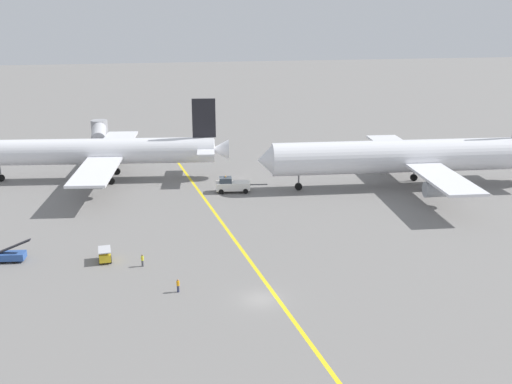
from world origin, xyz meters
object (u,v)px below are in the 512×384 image
at_px(airliner_being_pushed, 407,157).
at_px(airliner_at_gate_left, 98,152).
at_px(pushback_tug, 232,185).
at_px(gse_baggage_cart_trailing, 105,255).
at_px(gse_belt_loader_portside, 10,255).
at_px(ground_crew_wing_walker_right, 142,260).
at_px(jet_bridge, 99,132).
at_px(ground_crew_marshaller_foreground, 178,285).

bearing_deg(airliner_being_pushed, airliner_at_gate_left, 165.09).
relative_size(pushback_tug, gse_baggage_cart_trailing, 3.26).
relative_size(pushback_tug, gse_belt_loader_portside, 1.85).
bearing_deg(ground_crew_wing_walker_right, gse_belt_loader_portside, 164.47).
xyz_separation_m(airliner_being_pushed, pushback_tug, (-31.77, 2.31, -4.40)).
bearing_deg(gse_belt_loader_portside, jet_bridge, 82.88).
distance_m(ground_crew_marshaller_foreground, ground_crew_wing_walker_right, 9.09).
xyz_separation_m(airliner_being_pushed, gse_baggage_cart_trailing, (-52.44, -25.16, -4.81)).
relative_size(airliner_at_gate_left, jet_bridge, 3.14).
bearing_deg(gse_baggage_cart_trailing, gse_belt_loader_portside, 169.53).
relative_size(ground_crew_wing_walker_right, jet_bridge, 0.10).
distance_m(airliner_at_gate_left, pushback_tug, 27.11).
relative_size(pushback_tug, ground_crew_marshaller_foreground, 5.71).
height_order(gse_baggage_cart_trailing, jet_bridge, jet_bridge).
height_order(gse_belt_loader_portside, gse_baggage_cart_trailing, gse_belt_loader_portside).
relative_size(ground_crew_marshaller_foreground, jet_bridge, 0.10).
bearing_deg(gse_belt_loader_portside, airliner_being_pushed, 19.51).
height_order(airliner_being_pushed, pushback_tug, airliner_being_pushed).
height_order(ground_crew_wing_walker_right, jet_bridge, jet_bridge).
bearing_deg(gse_baggage_cart_trailing, jet_bridge, 93.98).
height_order(airliner_being_pushed, ground_crew_marshaller_foreground, airliner_being_pushed).
height_order(airliner_being_pushed, jet_bridge, airliner_being_pushed).
bearing_deg(ground_crew_marshaller_foreground, gse_baggage_cart_trailing, 129.88).
bearing_deg(ground_crew_wing_walker_right, ground_crew_marshaller_foreground, -63.51).
distance_m(ground_crew_wing_walker_right, jet_bridge, 67.39).
height_order(airliner_being_pushed, ground_crew_wing_walker_right, airliner_being_pushed).
distance_m(gse_baggage_cart_trailing, jet_bridge, 64.43).
bearing_deg(airliner_being_pushed, pushback_tug, 175.84).
height_order(ground_crew_marshaller_foreground, jet_bridge, jet_bridge).
bearing_deg(gse_belt_loader_portside, ground_crew_wing_walker_right, -15.53).
height_order(airliner_at_gate_left, ground_crew_wing_walker_right, airliner_at_gate_left).
height_order(gse_baggage_cart_trailing, ground_crew_marshaller_foreground, gse_baggage_cart_trailing).
distance_m(pushback_tug, gse_baggage_cart_trailing, 34.38).
relative_size(airliner_at_gate_left, airliner_being_pushed, 0.93).
distance_m(pushback_tug, ground_crew_marshaller_foreground, 39.86).
bearing_deg(gse_baggage_cart_trailing, airliner_at_gate_left, 94.37).
distance_m(airliner_at_gate_left, ground_crew_wing_walker_right, 43.37).
xyz_separation_m(airliner_at_gate_left, jet_bridge, (-1.42, 24.24, -0.97)).
height_order(pushback_tug, ground_crew_wing_walker_right, pushback_tug).
height_order(gse_belt_loader_portside, ground_crew_wing_walker_right, gse_belt_loader_portside).
bearing_deg(airliner_at_gate_left, airliner_being_pushed, -14.91).
distance_m(airliner_being_pushed, gse_belt_loader_portside, 68.75).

